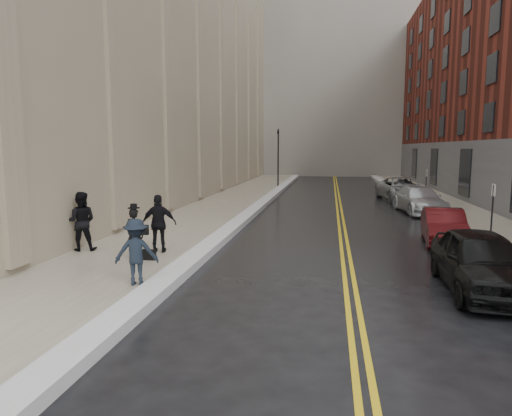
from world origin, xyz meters
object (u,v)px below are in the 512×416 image
(car_maroon, at_px, (444,226))
(pedestrian_c, at_px, (159,224))
(car_silver_near, at_px, (419,200))
(pedestrian_main, at_px, (135,234))
(car_black, at_px, (481,261))
(car_silver_far, at_px, (402,189))
(pedestrian_a, at_px, (81,221))
(pedestrian_b, at_px, (136,252))

(car_maroon, xyz_separation_m, pedestrian_c, (-9.70, -3.74, 0.45))
(car_silver_near, height_order, pedestrian_main, pedestrian_main)
(car_black, bearing_deg, car_maroon, 86.29)
(car_black, height_order, car_silver_far, car_silver_far)
(car_maroon, relative_size, car_silver_near, 0.80)
(car_silver_near, bearing_deg, pedestrian_main, -136.34)
(car_maroon, height_order, pedestrian_c, pedestrian_c)
(car_silver_far, distance_m, pedestrian_c, 20.86)
(car_silver_near, bearing_deg, pedestrian_a, -144.17)
(car_silver_near, distance_m, car_silver_far, 6.04)
(car_silver_near, height_order, pedestrian_c, pedestrian_c)
(car_silver_near, xyz_separation_m, pedestrian_main, (-10.68, -13.22, 0.24))
(car_silver_near, relative_size, pedestrian_a, 2.51)
(car_black, xyz_separation_m, pedestrian_a, (-11.85, 2.07, 0.36))
(car_maroon, xyz_separation_m, pedestrian_b, (-8.96, -7.19, 0.33))
(pedestrian_c, bearing_deg, pedestrian_b, 87.80)
(car_black, distance_m, pedestrian_c, 9.45)
(pedestrian_c, bearing_deg, car_maroon, -173.23)
(car_maroon, bearing_deg, pedestrian_b, -135.08)
(pedestrian_a, bearing_deg, pedestrian_main, 139.16)
(car_silver_far, distance_m, pedestrian_b, 23.62)
(pedestrian_main, distance_m, pedestrian_a, 2.53)
(car_silver_near, relative_size, pedestrian_main, 3.08)
(car_black, distance_m, pedestrian_main, 9.59)
(car_maroon, bearing_deg, car_silver_near, 91.73)
(car_black, distance_m, pedestrian_a, 12.03)
(car_silver_near, bearing_deg, car_silver_far, 82.60)
(car_silver_far, xyz_separation_m, pedestrian_b, (-9.60, -21.57, 0.20))
(pedestrian_c, bearing_deg, car_silver_near, -144.87)
(pedestrian_b, relative_size, pedestrian_c, 0.87)
(car_silver_far, bearing_deg, car_maroon, -100.40)
(car_maroon, xyz_separation_m, car_silver_far, (0.64, 14.38, 0.13))
(car_black, relative_size, car_silver_far, 0.80)
(pedestrian_b, bearing_deg, pedestrian_main, -79.41)
(pedestrian_main, height_order, pedestrian_b, pedestrian_b)
(car_silver_far, xyz_separation_m, pedestrian_c, (-10.34, -18.12, 0.32))
(car_silver_far, xyz_separation_m, pedestrian_main, (-10.68, -19.26, 0.17))
(car_black, height_order, pedestrian_main, pedestrian_main)
(car_black, relative_size, pedestrian_a, 2.29)
(car_black, relative_size, car_silver_near, 0.91)
(car_maroon, height_order, pedestrian_a, pedestrian_a)
(car_silver_near, relative_size, pedestrian_c, 2.60)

